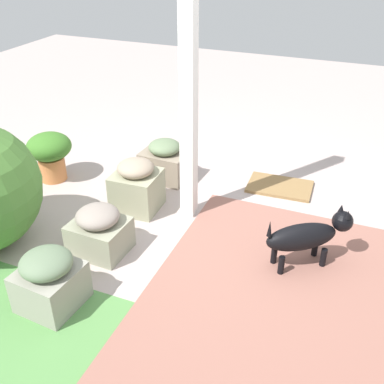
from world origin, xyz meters
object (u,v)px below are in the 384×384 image
at_px(porch_pillar, 188,73).
at_px(stone_planter_far, 49,280).
at_px(doormat, 280,187).
at_px(terracotta_pot_broad, 50,152).
at_px(stone_planter_nearest, 165,161).
at_px(stone_planter_mid, 99,231).
at_px(dog, 308,235).
at_px(stone_planter_near, 137,186).

relative_size(porch_pillar, stone_planter_far, 5.85).
xyz_separation_m(porch_pillar, doormat, (-0.65, -0.76, -1.25)).
height_order(porch_pillar, terracotta_pot_broad, porch_pillar).
distance_m(porch_pillar, stone_planter_nearest, 1.28).
xyz_separation_m(stone_planter_far, terracotta_pot_broad, (1.09, -1.47, 0.09)).
relative_size(stone_planter_mid, terracotta_pot_broad, 0.88).
height_order(porch_pillar, dog, porch_pillar).
relative_size(stone_planter_nearest, dog, 0.76).
bearing_deg(stone_planter_near, terracotta_pot_broad, -8.80).
bearing_deg(stone_planter_mid, stone_planter_nearest, -88.62).
xyz_separation_m(terracotta_pot_broad, dog, (-2.60, 0.41, -0.03)).
bearing_deg(dog, terracotta_pot_broad, -8.91).
distance_m(stone_planter_nearest, stone_planter_near, 0.60).
bearing_deg(stone_planter_far, terracotta_pot_broad, -53.49).
bearing_deg(porch_pillar, doormat, -130.83).
height_order(stone_planter_nearest, doormat, stone_planter_nearest).
bearing_deg(doormat, stone_planter_nearest, 12.25).
xyz_separation_m(stone_planter_near, stone_planter_far, (-0.04, 1.31, -0.02)).
distance_m(porch_pillar, doormat, 1.60).
height_order(porch_pillar, stone_planter_nearest, porch_pillar).
bearing_deg(terracotta_pot_broad, porch_pillar, 177.23).
bearing_deg(stone_planter_nearest, dog, 151.44).
bearing_deg(stone_planter_near, stone_planter_nearest, -89.66).
xyz_separation_m(stone_planter_near, doormat, (-1.12, -0.85, -0.21)).
xyz_separation_m(stone_planter_mid, terracotta_pot_broad, (1.08, -0.84, 0.11)).
relative_size(porch_pillar, doormat, 4.12).
height_order(stone_planter_near, terracotta_pot_broad, terracotta_pot_broad).
height_order(porch_pillar, stone_planter_far, porch_pillar).
distance_m(porch_pillar, stone_planter_near, 1.14).
height_order(terracotta_pot_broad, doormat, terracotta_pot_broad).
xyz_separation_m(stone_planter_nearest, terracotta_pot_broad, (1.04, 0.44, 0.11)).
bearing_deg(terracotta_pot_broad, doormat, -162.52).
bearing_deg(terracotta_pot_broad, stone_planter_nearest, -157.21).
distance_m(stone_planter_far, doormat, 2.42).
xyz_separation_m(stone_planter_nearest, stone_planter_near, (-0.00, 0.60, 0.03)).
relative_size(stone_planter_near, stone_planter_far, 1.11).
distance_m(stone_planter_near, terracotta_pot_broad, 1.06).
xyz_separation_m(stone_planter_near, stone_planter_mid, (-0.03, 0.67, -0.04)).
relative_size(porch_pillar, stone_planter_mid, 5.82).
bearing_deg(stone_planter_far, stone_planter_nearest, -88.63).
height_order(stone_planter_far, terracotta_pot_broad, terracotta_pot_broad).
distance_m(porch_pillar, dog, 1.51).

